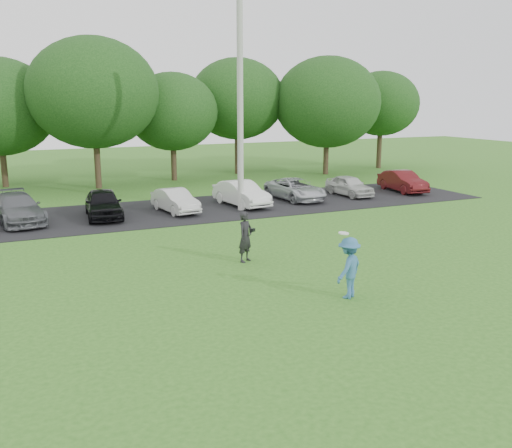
{
  "coord_description": "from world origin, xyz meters",
  "views": [
    {
      "loc": [
        -7.23,
        -12.52,
        5.19
      ],
      "look_at": [
        0.0,
        3.5,
        1.3
      ],
      "focal_mm": 40.0,
      "sensor_mm": 36.0,
      "label": 1
    }
  ],
  "objects": [
    {
      "name": "camera_bystander",
      "position": [
        -0.21,
        3.86,
        0.83
      ],
      "size": [
        0.72,
        0.66,
        1.65
      ],
      "color": "black",
      "rests_on": "ground"
    },
    {
      "name": "frisbee_player",
      "position": [
        0.93,
        -0.4,
        0.82
      ],
      "size": [
        1.22,
        1.07,
        1.79
      ],
      "color": "teal",
      "rests_on": "ground"
    },
    {
      "name": "tree_row",
      "position": [
        1.51,
        22.76,
        4.91
      ],
      "size": [
        42.39,
        9.85,
        8.64
      ],
      "color": "#38281C",
      "rests_on": "ground"
    },
    {
      "name": "utility_pole",
      "position": [
        2.99,
        11.87,
        4.94
      ],
      "size": [
        0.28,
        0.28,
        9.88
      ],
      "primitive_type": "cylinder",
      "color": "#AFAFAA",
      "rests_on": "ground"
    },
    {
      "name": "parking_lot",
      "position": [
        0.0,
        13.0,
        0.01
      ],
      "size": [
        32.0,
        6.5,
        0.03
      ],
      "primitive_type": "cube",
      "color": "black",
      "rests_on": "ground"
    },
    {
      "name": "ground",
      "position": [
        0.0,
        0.0,
        0.0
      ],
      "size": [
        100.0,
        100.0,
        0.0
      ],
      "primitive_type": "plane",
      "color": "#30671D",
      "rests_on": "ground"
    },
    {
      "name": "parked_cars",
      "position": [
        -1.11,
        12.97,
        0.62
      ],
      "size": [
        28.38,
        4.72,
        1.26
      ],
      "color": "#4A1013",
      "rests_on": "parking_lot"
    }
  ]
}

